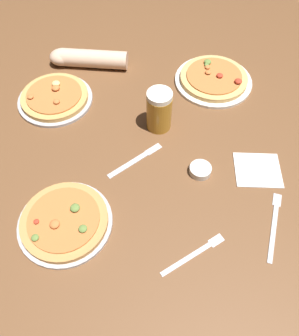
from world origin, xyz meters
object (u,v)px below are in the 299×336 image
(pizza_plate_side, at_px, (55,98))
(fork_spare, at_px, (194,254))
(fork_left, at_px, (274,224))
(knife_right, at_px, (136,160))
(pizza_plate_near, at_px, (65,221))
(beer_mug_dark, at_px, (160,110))
(pizza_plate_far, at_px, (214,79))
(ramekin_butter, at_px, (200,170))
(diner_arm, at_px, (85,58))
(napkin_folded, at_px, (258,170))

(pizza_plate_side, height_order, fork_spare, pizza_plate_side)
(fork_left, height_order, fork_spare, same)
(pizza_plate_side, bearing_deg, knife_right, -52.18)
(pizza_plate_near, xyz_separation_m, pizza_plate_side, (-0.02, 0.53, -0.00))
(pizza_plate_near, bearing_deg, beer_mug_dark, 44.51)
(pizza_plate_far, relative_size, fork_spare, 1.51)
(ramekin_butter, xyz_separation_m, fork_spare, (-0.09, -0.27, -0.01))
(pizza_plate_side, bearing_deg, diner_arm, 55.24)
(napkin_folded, bearing_deg, beer_mug_dark, 138.05)
(ramekin_butter, distance_m, knife_right, 0.22)
(beer_mug_dark, relative_size, knife_right, 0.77)
(fork_left, relative_size, knife_right, 1.08)
(fork_spare, bearing_deg, pizza_plate_far, 70.01)
(pizza_plate_far, distance_m, diner_arm, 0.53)
(pizza_plate_side, height_order, napkin_folded, pizza_plate_side)
(pizza_plate_far, xyz_separation_m, pizza_plate_side, (-0.63, 0.00, 0.00))
(pizza_plate_near, distance_m, pizza_plate_side, 0.53)
(pizza_plate_far, bearing_deg, knife_right, -137.52)
(ramekin_butter, bearing_deg, fork_left, -52.75)
(beer_mug_dark, height_order, fork_left, beer_mug_dark)
(pizza_plate_near, relative_size, fork_spare, 1.38)
(ramekin_butter, distance_m, fork_spare, 0.29)
(pizza_plate_far, height_order, fork_spare, pizza_plate_far)
(ramekin_butter, height_order, fork_left, ramekin_butter)
(pizza_plate_near, relative_size, beer_mug_dark, 1.80)
(napkin_folded, bearing_deg, knife_right, 164.50)
(diner_arm, bearing_deg, pizza_plate_far, -21.07)
(pizza_plate_near, height_order, fork_spare, pizza_plate_near)
(napkin_folded, bearing_deg, pizza_plate_far, 93.35)
(ramekin_butter, distance_m, fork_left, 0.28)
(fork_spare, bearing_deg, beer_mug_dark, 90.79)
(diner_arm, bearing_deg, knife_right, -76.24)
(fork_spare, xyz_separation_m, diner_arm, (-0.24, 0.88, 0.03))
(fork_left, height_order, knife_right, same)
(pizza_plate_side, distance_m, ramekin_butter, 0.63)
(napkin_folded, bearing_deg, fork_spare, -138.43)
(ramekin_butter, height_order, napkin_folded, ramekin_butter)
(pizza_plate_near, relative_size, pizza_plate_far, 0.91)
(pizza_plate_near, bearing_deg, fork_spare, -23.92)
(pizza_plate_far, relative_size, ramekin_butter, 4.28)
(pizza_plate_side, xyz_separation_m, beer_mug_dark, (0.37, -0.19, 0.06))
(pizza_plate_far, distance_m, napkin_folded, 0.45)
(pizza_plate_side, distance_m, fork_left, 0.90)
(ramekin_butter, height_order, diner_arm, diner_arm)
(pizza_plate_near, xyz_separation_m, beer_mug_dark, (0.35, 0.34, 0.06))
(fork_left, distance_m, diner_arm, 0.97)
(beer_mug_dark, relative_size, fork_left, 0.72)
(ramekin_butter, xyz_separation_m, fork_left, (0.17, -0.22, -0.01))
(pizza_plate_near, bearing_deg, fork_left, -10.17)
(ramekin_butter, relative_size, knife_right, 0.36)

